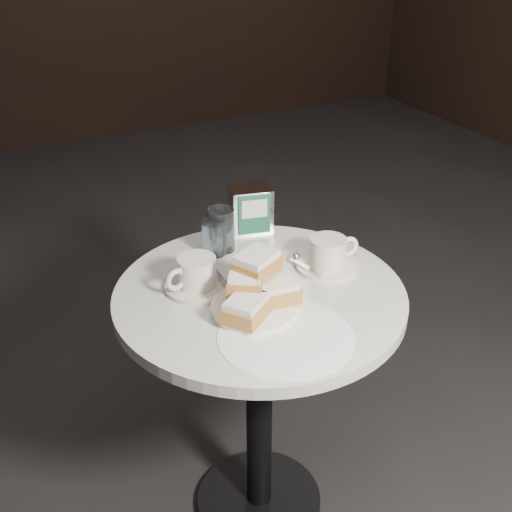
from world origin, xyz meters
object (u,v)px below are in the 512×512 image
(coffee_cup_right, at_px, (328,255))
(water_glass_left, at_px, (214,237))
(beignet_plate, at_px, (256,292))
(cafe_table, at_px, (259,356))
(water_glass_right, at_px, (221,230))
(napkin_dispenser, at_px, (250,209))
(coffee_cup_left, at_px, (197,276))

(coffee_cup_right, bearing_deg, water_glass_left, 141.92)
(beignet_plate, bearing_deg, cafe_table, 57.05)
(water_glass_left, height_order, water_glass_right, water_glass_right)
(beignet_plate, distance_m, coffee_cup_right, 0.26)
(water_glass_right, xyz_separation_m, napkin_dispenser, (0.12, 0.06, 0.01))
(water_glass_left, bearing_deg, coffee_cup_right, -40.21)
(water_glass_left, relative_size, water_glass_right, 0.87)
(water_glass_left, relative_size, napkin_dispenser, 0.77)
(beignet_plate, distance_m, coffee_cup_left, 0.17)
(napkin_dispenser, bearing_deg, water_glass_left, -138.91)
(water_glass_left, bearing_deg, beignet_plate, -93.60)
(water_glass_right, bearing_deg, beignet_plate, -98.40)
(coffee_cup_left, xyz_separation_m, coffee_cup_right, (0.33, -0.05, -0.00))
(beignet_plate, bearing_deg, napkin_dispenser, 66.07)
(water_glass_left, bearing_deg, cafe_table, -83.40)
(cafe_table, distance_m, napkin_dispenser, 0.41)
(coffee_cup_left, bearing_deg, cafe_table, -44.01)
(coffee_cup_right, height_order, water_glass_left, water_glass_left)
(cafe_table, relative_size, coffee_cup_right, 4.40)
(coffee_cup_left, relative_size, coffee_cup_right, 1.13)
(cafe_table, bearing_deg, water_glass_right, 89.77)
(coffee_cup_left, xyz_separation_m, napkin_dispenser, (0.25, 0.22, 0.03))
(cafe_table, relative_size, napkin_dispenser, 5.68)
(beignet_plate, height_order, coffee_cup_right, beignet_plate)
(coffee_cup_right, xyz_separation_m, water_glass_left, (-0.23, 0.19, 0.01))
(water_glass_left, bearing_deg, napkin_dispenser, 28.71)
(cafe_table, bearing_deg, beignet_plate, -122.95)
(beignet_plate, distance_m, water_glass_left, 0.28)
(beignet_plate, bearing_deg, water_glass_left, 86.40)
(coffee_cup_left, xyz_separation_m, water_glass_right, (0.13, 0.16, 0.02))
(coffee_cup_left, bearing_deg, beignet_plate, -72.28)
(cafe_table, bearing_deg, coffee_cup_left, 149.72)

